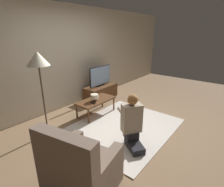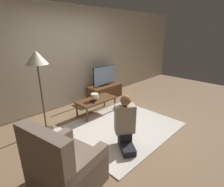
{
  "view_description": "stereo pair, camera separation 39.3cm",
  "coord_description": "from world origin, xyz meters",
  "px_view_note": "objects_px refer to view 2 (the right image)",
  "views": [
    {
      "loc": [
        -2.76,
        -1.87,
        1.94
      ],
      "look_at": [
        0.26,
        0.55,
        0.56
      ],
      "focal_mm": 28.0,
      "sensor_mm": 36.0,
      "label": 1
    },
    {
      "loc": [
        -2.5,
        -2.17,
        1.94
      ],
      "look_at": [
        0.26,
        0.55,
        0.56
      ],
      "focal_mm": 28.0,
      "sensor_mm": 36.0,
      "label": 2
    }
  ],
  "objects_px": {
    "table_lamp": "(95,96)",
    "person_kneeling": "(125,122)",
    "coffee_table": "(96,101)",
    "floor_lamp": "(37,63)",
    "armchair": "(65,168)",
    "tv": "(104,76)"
  },
  "relations": [
    {
      "from": "floor_lamp",
      "to": "table_lamp",
      "type": "relative_size",
      "value": 9.03
    },
    {
      "from": "person_kneeling",
      "to": "table_lamp",
      "type": "bearing_deg",
      "value": -72.85
    },
    {
      "from": "armchair",
      "to": "table_lamp",
      "type": "relative_size",
      "value": 5.39
    },
    {
      "from": "tv",
      "to": "person_kneeling",
      "type": "height_order",
      "value": "tv"
    },
    {
      "from": "armchair",
      "to": "person_kneeling",
      "type": "bearing_deg",
      "value": -99.08
    },
    {
      "from": "table_lamp",
      "to": "person_kneeling",
      "type": "bearing_deg",
      "value": -107.68
    },
    {
      "from": "coffee_table",
      "to": "floor_lamp",
      "type": "height_order",
      "value": "floor_lamp"
    },
    {
      "from": "coffee_table",
      "to": "person_kneeling",
      "type": "height_order",
      "value": "person_kneeling"
    },
    {
      "from": "coffee_table",
      "to": "person_kneeling",
      "type": "distance_m",
      "value": 1.43
    },
    {
      "from": "armchair",
      "to": "table_lamp",
      "type": "bearing_deg",
      "value": -61.52
    },
    {
      "from": "person_kneeling",
      "to": "table_lamp",
      "type": "height_order",
      "value": "person_kneeling"
    },
    {
      "from": "coffee_table",
      "to": "armchair",
      "type": "xyz_separation_m",
      "value": [
        -1.72,
        -1.38,
        -0.04
      ]
    },
    {
      "from": "floor_lamp",
      "to": "person_kneeling",
      "type": "height_order",
      "value": "floor_lamp"
    },
    {
      "from": "floor_lamp",
      "to": "armchair",
      "type": "xyz_separation_m",
      "value": [
        -0.46,
        -1.53,
        -1.09
      ]
    },
    {
      "from": "tv",
      "to": "floor_lamp",
      "type": "bearing_deg",
      "value": -166.51
    },
    {
      "from": "tv",
      "to": "table_lamp",
      "type": "distance_m",
      "value": 1.21
    },
    {
      "from": "tv",
      "to": "coffee_table",
      "type": "distance_m",
      "value": 1.17
    },
    {
      "from": "table_lamp",
      "to": "coffee_table",
      "type": "bearing_deg",
      "value": 21.63
    },
    {
      "from": "coffee_table",
      "to": "floor_lamp",
      "type": "distance_m",
      "value": 1.64
    },
    {
      "from": "tv",
      "to": "coffee_table",
      "type": "bearing_deg",
      "value": -143.57
    },
    {
      "from": "coffee_table",
      "to": "floor_lamp",
      "type": "relative_size",
      "value": 0.6
    },
    {
      "from": "coffee_table",
      "to": "person_kneeling",
      "type": "relative_size",
      "value": 1.03
    }
  ]
}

